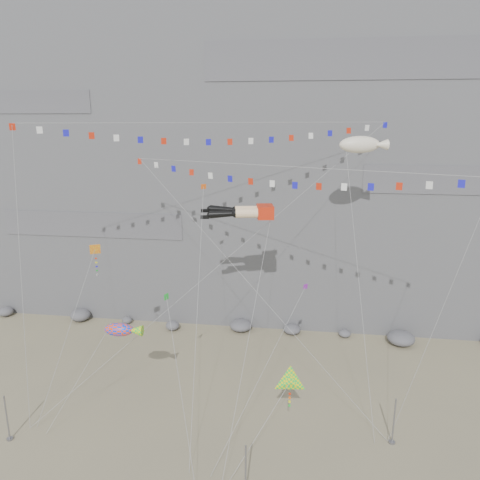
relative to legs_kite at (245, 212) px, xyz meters
The scene contains 16 objects.
ground 17.80m from the legs_kite, 103.79° to the right, with size 120.00×120.00×0.00m, color gray.
cliff 26.44m from the legs_kite, 94.02° to the left, with size 80.00×28.00×50.00m, color slate.
talus_boulders 18.56m from the legs_kite, 100.03° to the left, with size 60.00×3.00×1.20m, color slate, non-canonical shape.
anchor_pole_left 25.08m from the legs_kite, 145.18° to the right, with size 0.12×0.12×3.85m, color gray.
anchor_pole_center 20.64m from the legs_kite, 82.33° to the right, with size 0.12×0.12×3.93m, color gray.
anchor_pole_right 20.63m from the legs_kite, 32.77° to the right, with size 0.12×0.12×3.86m, color gray.
legs_kite is the anchor object (origin of this frame).
flag_banner_upper 8.16m from the legs_kite, 151.07° to the left, with size 30.48×18.68×29.84m.
flag_banner_lower 5.90m from the legs_kite, 32.70° to the right, with size 28.24×11.38×23.22m.
harlequin_kite 13.14m from the legs_kite, 155.26° to the right, with size 4.89×5.70×15.11m.
fish_windsock 14.54m from the legs_kite, 139.66° to the right, with size 7.24×3.79×10.02m.
delta_kite 15.34m from the legs_kite, 66.51° to the right, with size 5.69×5.03×8.79m.
blimp_windsock 11.82m from the legs_kite, 17.50° to the left, with size 4.69×12.74×24.75m.
small_kite_a 4.06m from the legs_kite, behind, with size 2.14×14.18×22.87m.
small_kite_b 8.62m from the legs_kite, 11.55° to the right, with size 6.79×13.30×17.16m.
small_kite_c 10.29m from the legs_kite, 133.02° to the right, with size 5.04×9.89×14.44m.
Camera 1 is at (6.95, -33.12, 24.30)m, focal length 35.00 mm.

